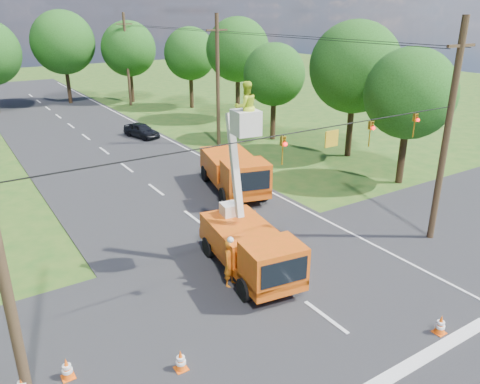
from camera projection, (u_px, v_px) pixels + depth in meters
ground at (127, 168)px, 32.20m from camera, size 140.00×140.00×0.00m
road_main at (127, 168)px, 32.20m from camera, size 12.00×100.00×0.06m
road_cross at (290, 291)px, 18.09m from camera, size 56.00×10.00×0.07m
stop_bar at (399, 373)px, 14.01m from camera, size 9.00×0.45×0.02m
edge_line at (199, 156)px, 35.02m from camera, size 0.12×90.00×0.02m
bucket_truck at (250, 236)px, 18.79m from camera, size 3.01×6.14×7.76m
second_truck at (234, 171)px, 27.58m from camera, size 4.02×7.01×2.48m
ground_worker at (231, 263)px, 18.14m from camera, size 0.86×0.75×1.98m
distant_car at (141, 130)px, 39.84m from camera, size 2.37×3.92×1.25m
traffic_cone_1 at (441, 325)px, 15.60m from camera, size 0.38×0.38×0.71m
traffic_cone_2 at (255, 216)px, 23.84m from camera, size 0.38×0.38×0.71m
traffic_cone_3 at (233, 205)px, 25.22m from camera, size 0.38×0.38×0.71m
traffic_cone_4 at (181, 360)px, 14.00m from camera, size 0.38×0.38×0.71m
traffic_cone_5 at (67, 369)px, 13.68m from camera, size 0.38×0.38×0.71m
traffic_cone_7 at (216, 162)px, 32.46m from camera, size 0.38×0.38×0.71m
pole_right_near at (447, 133)px, 20.53m from camera, size 1.80×0.30×10.00m
pole_right_mid at (218, 80)px, 36.20m from camera, size 1.80×0.30×10.00m
pole_right_far at (127, 59)px, 51.88m from camera, size 1.80×0.30×10.00m
signal_span at (345, 136)px, 17.08m from camera, size 18.00×0.29×1.07m
tree_right_a at (410, 94)px, 27.59m from camera, size 5.40×5.40×8.28m
tree_right_b at (355, 67)px, 32.73m from camera, size 6.40×6.40×9.65m
tree_right_c at (274, 75)px, 37.72m from camera, size 5.00×5.00×7.83m
tree_right_d at (238, 50)px, 44.30m from camera, size 6.00×6.00×9.70m
tree_right_e at (190, 54)px, 50.38m from camera, size 5.60×5.60×8.63m
tree_far_b at (63, 43)px, 52.41m from camera, size 7.00×7.00×10.32m
tree_far_c at (129, 49)px, 53.60m from camera, size 6.20×6.20×9.18m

